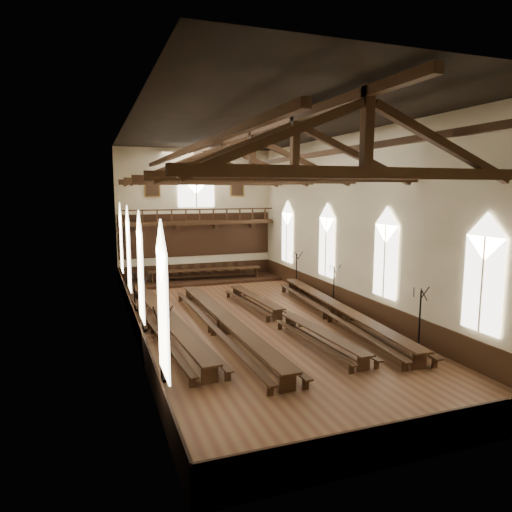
# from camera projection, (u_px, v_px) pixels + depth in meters

# --- Properties ---
(ground) EXTENTS (26.00, 26.00, 0.00)m
(ground) POSITION_uv_depth(u_px,v_px,m) (253.00, 323.00, 23.82)
(ground) COLOR brown
(ground) RESTS_ON ground
(room_walls) EXTENTS (26.00, 26.00, 26.00)m
(room_walls) POSITION_uv_depth(u_px,v_px,m) (253.00, 199.00, 22.89)
(room_walls) COLOR beige
(room_walls) RESTS_ON ground
(wainscot_band) EXTENTS (12.00, 26.00, 1.20)m
(wainscot_band) POSITION_uv_depth(u_px,v_px,m) (253.00, 312.00, 23.73)
(wainscot_band) COLOR black
(wainscot_band) RESTS_ON ground
(side_windows) EXTENTS (11.85, 19.80, 4.50)m
(side_windows) POSITION_uv_depth(u_px,v_px,m) (253.00, 252.00, 23.28)
(side_windows) COLOR white
(side_windows) RESTS_ON room_walls
(end_window) EXTENTS (2.80, 0.12, 3.80)m
(end_window) POSITION_uv_depth(u_px,v_px,m) (196.00, 186.00, 34.78)
(end_window) COLOR white
(end_window) RESTS_ON room_walls
(minstrels_gallery) EXTENTS (11.80, 1.24, 3.70)m
(minstrels_gallery) POSITION_uv_depth(u_px,v_px,m) (198.00, 229.00, 35.03)
(minstrels_gallery) COLOR #331A10
(minstrels_gallery) RESTS_ON room_walls
(portraits) EXTENTS (7.75, 0.09, 1.45)m
(portraits) POSITION_uv_depth(u_px,v_px,m) (196.00, 187.00, 34.80)
(portraits) COLOR brown
(portraits) RESTS_ON room_walls
(roof_trusses) EXTENTS (11.70, 25.70, 2.80)m
(roof_trusses) POSITION_uv_depth(u_px,v_px,m) (252.00, 163.00, 22.64)
(roof_trusses) COLOR #331A10
(roof_trusses) RESTS_ON room_walls
(refectory_row_a) EXTENTS (2.18, 14.95, 0.80)m
(refectory_row_a) POSITION_uv_depth(u_px,v_px,m) (164.00, 318.00, 22.65)
(refectory_row_a) COLOR #331A10
(refectory_row_a) RESTS_ON ground
(refectory_row_b) EXTENTS (1.83, 14.96, 0.81)m
(refectory_row_b) POSITION_uv_depth(u_px,v_px,m) (225.00, 321.00, 22.13)
(refectory_row_b) COLOR #331A10
(refectory_row_b) RESTS_ON ground
(refectory_row_c) EXTENTS (1.85, 14.06, 0.70)m
(refectory_row_c) POSITION_uv_depth(u_px,v_px,m) (284.00, 315.00, 23.49)
(refectory_row_c) COLOR #331A10
(refectory_row_c) RESTS_ON ground
(refectory_row_d) EXTENTS (2.21, 14.98, 0.80)m
(refectory_row_d) POSITION_uv_depth(u_px,v_px,m) (339.00, 309.00, 24.35)
(refectory_row_d) COLOR #331A10
(refectory_row_d) RESTS_ON ground
(dais) EXTENTS (11.40, 2.90, 0.19)m
(dais) POSITION_uv_depth(u_px,v_px,m) (206.00, 281.00, 34.50)
(dais) COLOR black
(dais) RESTS_ON ground
(high_table) EXTENTS (8.55, 1.54, 0.80)m
(high_table) POSITION_uv_depth(u_px,v_px,m) (206.00, 271.00, 34.39)
(high_table) COLOR #331A10
(high_table) RESTS_ON dais
(high_chairs) EXTENTS (6.76, 0.47, 1.03)m
(high_chairs) POSITION_uv_depth(u_px,v_px,m) (203.00, 270.00, 35.18)
(high_chairs) COLOR #331A10
(high_chairs) RESTS_ON dais
(candelabrum_left_near) EXTENTS (0.76, 0.86, 2.80)m
(candelabrum_left_near) POSITION_uv_depth(u_px,v_px,m) (161.00, 359.00, 16.49)
(candelabrum_left_near) COLOR black
(candelabrum_left_near) RESTS_ON ground
(candelabrum_left_mid) EXTENTS (0.83, 0.87, 2.88)m
(candelabrum_left_mid) POSITION_uv_depth(u_px,v_px,m) (142.00, 314.00, 22.28)
(candelabrum_left_mid) COLOR black
(candelabrum_left_mid) RESTS_ON ground
(candelabrum_left_far) EXTENTS (0.69, 0.76, 2.49)m
(candelabrum_left_far) POSITION_uv_depth(u_px,v_px,m) (135.00, 298.00, 26.16)
(candelabrum_left_far) COLOR black
(candelabrum_left_far) RESTS_ON ground
(candelabrum_right_near) EXTENTS (0.80, 0.82, 2.75)m
(candelabrum_right_near) POSITION_uv_depth(u_px,v_px,m) (419.00, 330.00, 19.89)
(candelabrum_right_near) COLOR black
(candelabrum_right_near) RESTS_ON ground
(candelabrum_right_mid) EXTENTS (0.68, 0.79, 2.57)m
(candelabrum_right_mid) POSITION_uv_depth(u_px,v_px,m) (334.00, 295.00, 26.85)
(candelabrum_right_mid) COLOR black
(candelabrum_right_mid) RESTS_ON ground
(candelabrum_right_far) EXTENTS (0.73, 0.83, 2.69)m
(candelabrum_right_far) POSITION_uv_depth(u_px,v_px,m) (296.00, 278.00, 31.66)
(candelabrum_right_far) COLOR black
(candelabrum_right_far) RESTS_ON ground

